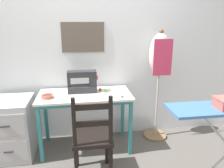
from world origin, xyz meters
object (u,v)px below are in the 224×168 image
(sewing_machine, at_px, (84,82))
(thread_spool_mid_table, at_px, (105,91))
(scissors, at_px, (125,97))
(filing_cabinet, at_px, (14,128))
(fabric_bowl, at_px, (47,96))
(wooden_chair, at_px, (92,138))
(thread_spool_near_machine, at_px, (100,90))
(thread_spool_far_edge, at_px, (107,90))
(dress_form, at_px, (159,63))

(sewing_machine, xyz_separation_m, thread_spool_mid_table, (0.25, -0.07, -0.11))
(scissors, xyz_separation_m, filing_cabinet, (-1.33, 0.16, -0.38))
(fabric_bowl, height_order, wooden_chair, wooden_chair)
(sewing_machine, xyz_separation_m, wooden_chair, (0.06, -0.66, -0.42))
(thread_spool_near_machine, height_order, thread_spool_far_edge, thread_spool_near_machine)
(wooden_chair, distance_m, dress_form, 1.32)
(filing_cabinet, bearing_deg, sewing_machine, 7.59)
(sewing_machine, relative_size, thread_spool_far_edge, 11.34)
(thread_spool_mid_table, height_order, dress_form, dress_form)
(sewing_machine, distance_m, dress_form, 1.01)
(fabric_bowl, height_order, thread_spool_near_machine, fabric_bowl)
(thread_spool_far_edge, bearing_deg, sewing_machine, 174.44)
(scissors, relative_size, thread_spool_far_edge, 4.28)
(filing_cabinet, relative_size, dress_form, 0.47)
(scissors, bearing_deg, wooden_chair, -136.88)
(sewing_machine, distance_m, thread_spool_far_edge, 0.32)
(fabric_bowl, bearing_deg, filing_cabinet, 171.93)
(sewing_machine, bearing_deg, filing_cabinet, -172.41)
(fabric_bowl, distance_m, thread_spool_mid_table, 0.69)
(thread_spool_near_machine, height_order, wooden_chair, wooden_chair)
(thread_spool_near_machine, relative_size, thread_spool_mid_table, 1.12)
(filing_cabinet, height_order, dress_form, dress_form)
(thread_spool_mid_table, bearing_deg, sewing_machine, 165.37)
(thread_spool_far_edge, relative_size, dress_form, 0.02)
(fabric_bowl, xyz_separation_m, wooden_chair, (0.48, -0.48, -0.31))
(fabric_bowl, distance_m, scissors, 0.90)
(thread_spool_mid_table, bearing_deg, wooden_chair, -108.35)
(scissors, bearing_deg, fabric_bowl, 174.01)
(fabric_bowl, height_order, thread_spool_mid_table, same)
(thread_spool_near_machine, relative_size, wooden_chair, 0.05)
(sewing_machine, bearing_deg, wooden_chair, -85.02)
(filing_cabinet, bearing_deg, thread_spool_near_machine, 5.57)
(dress_form, bearing_deg, scissors, -149.52)
(fabric_bowl, xyz_separation_m, thread_spool_mid_table, (0.68, 0.11, -0.00))
(sewing_machine, height_order, wooden_chair, sewing_machine)
(sewing_machine, height_order, dress_form, dress_form)
(sewing_machine, bearing_deg, thread_spool_mid_table, -14.63)
(sewing_machine, distance_m, fabric_bowl, 0.47)
(wooden_chair, bearing_deg, sewing_machine, 94.98)
(scissors, xyz_separation_m, wooden_chair, (-0.41, -0.39, -0.29))
(sewing_machine, xyz_separation_m, thread_spool_near_machine, (0.21, -0.01, -0.11))
(thread_spool_mid_table, bearing_deg, scissors, -43.22)
(thread_spool_far_edge, distance_m, dress_form, 0.76)
(thread_spool_mid_table, bearing_deg, filing_cabinet, -177.51)
(thread_spool_mid_table, xyz_separation_m, dress_form, (0.73, 0.10, 0.32))
(thread_spool_far_edge, bearing_deg, thread_spool_mid_table, -137.22)
(thread_spool_near_machine, xyz_separation_m, thread_spool_far_edge, (0.09, -0.02, -0.00))
(sewing_machine, relative_size, wooden_chair, 0.40)
(sewing_machine, bearing_deg, thread_spool_far_edge, -5.56)
(thread_spool_mid_table, relative_size, filing_cabinet, 0.06)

